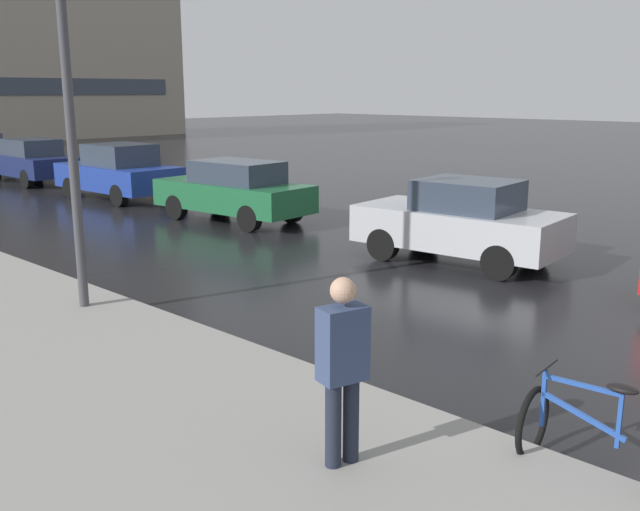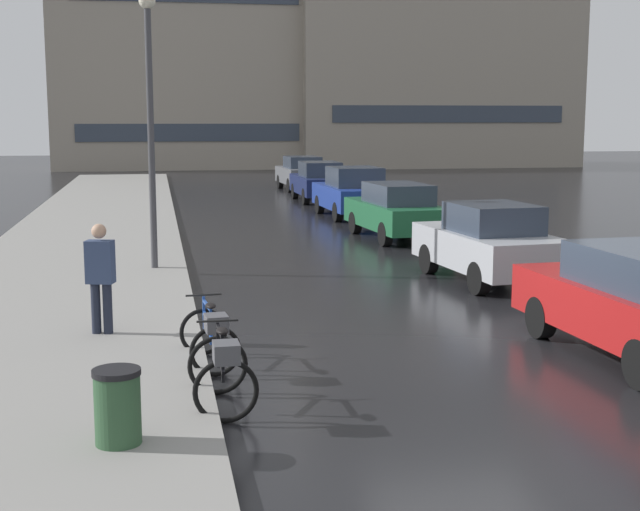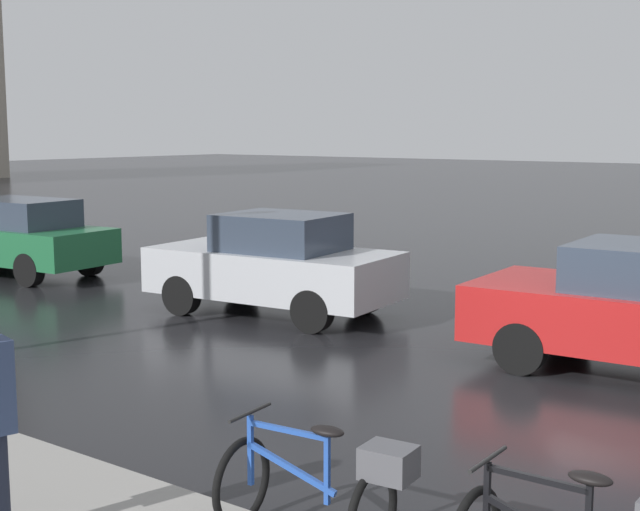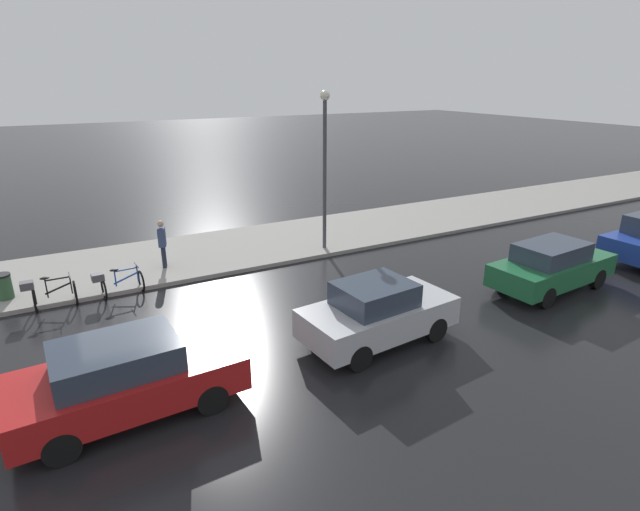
{
  "view_description": "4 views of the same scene",
  "coord_description": "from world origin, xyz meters",
  "px_view_note": "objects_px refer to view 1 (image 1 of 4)",
  "views": [
    {
      "loc": [
        -9.24,
        -1.97,
        3.28
      ],
      "look_at": [
        -1.57,
        5.34,
        0.82
      ],
      "focal_mm": 40.0,
      "sensor_mm": 36.0,
      "label": 1
    },
    {
      "loc": [
        -4.21,
        -11.67,
        3.36
      ],
      "look_at": [
        -1.61,
        2.39,
        1.13
      ],
      "focal_mm": 50.0,
      "sensor_mm": 36.0,
      "label": 2
    },
    {
      "loc": [
        -8.31,
        -3.48,
        2.94
      ],
      "look_at": [
        0.78,
        3.27,
        1.33
      ],
      "focal_mm": 50.0,
      "sensor_mm": 36.0,
      "label": 3
    },
    {
      "loc": [
        11.67,
        -1.15,
        6.34
      ],
      "look_at": [
        -0.46,
        5.38,
        1.39
      ],
      "focal_mm": 28.0,
      "sensor_mm": 36.0,
      "label": 4
    }
  ],
  "objects_px": {
    "bicycle_second": "(615,432)",
    "car_silver": "(461,222)",
    "car_blue": "(119,172)",
    "streetlamp": "(66,66)",
    "pedestrian": "(343,367)",
    "car_green": "(234,190)",
    "car_navy": "(31,161)"
  },
  "relations": [
    {
      "from": "bicycle_second",
      "to": "car_navy",
      "type": "relative_size",
      "value": 0.35
    },
    {
      "from": "car_navy",
      "to": "streetlamp",
      "type": "height_order",
      "value": "streetlamp"
    },
    {
      "from": "bicycle_second",
      "to": "car_silver",
      "type": "distance_m",
      "value": 8.09
    },
    {
      "from": "bicycle_second",
      "to": "streetlamp",
      "type": "relative_size",
      "value": 0.25
    },
    {
      "from": "car_navy",
      "to": "streetlamp",
      "type": "relative_size",
      "value": 0.71
    },
    {
      "from": "car_silver",
      "to": "car_blue",
      "type": "distance_m",
      "value": 12.22
    },
    {
      "from": "car_green",
      "to": "pedestrian",
      "type": "relative_size",
      "value": 2.45
    },
    {
      "from": "car_silver",
      "to": "pedestrian",
      "type": "relative_size",
      "value": 2.28
    },
    {
      "from": "bicycle_second",
      "to": "pedestrian",
      "type": "relative_size",
      "value": 0.81
    },
    {
      "from": "car_blue",
      "to": "streetlamp",
      "type": "bearing_deg",
      "value": -123.54
    },
    {
      "from": "car_silver",
      "to": "car_navy",
      "type": "bearing_deg",
      "value": 90.73
    },
    {
      "from": "car_silver",
      "to": "car_navy",
      "type": "distance_m",
      "value": 17.97
    },
    {
      "from": "car_blue",
      "to": "car_navy",
      "type": "relative_size",
      "value": 1.02
    },
    {
      "from": "car_navy",
      "to": "pedestrian",
      "type": "bearing_deg",
      "value": -108.66
    },
    {
      "from": "car_green",
      "to": "pedestrian",
      "type": "xyz_separation_m",
      "value": [
        -7.38,
        -10.33,
        0.22
      ]
    },
    {
      "from": "bicycle_second",
      "to": "car_blue",
      "type": "bearing_deg",
      "value": 71.49
    },
    {
      "from": "car_green",
      "to": "car_navy",
      "type": "distance_m",
      "value": 11.31
    },
    {
      "from": "bicycle_second",
      "to": "car_navy",
      "type": "xyz_separation_m",
      "value": [
        5.79,
        23.37,
        0.32
      ]
    },
    {
      "from": "car_blue",
      "to": "pedestrian",
      "type": "height_order",
      "value": "pedestrian"
    },
    {
      "from": "bicycle_second",
      "to": "car_green",
      "type": "height_order",
      "value": "car_green"
    },
    {
      "from": "car_green",
      "to": "bicycle_second",
      "type": "bearing_deg",
      "value": -115.94
    },
    {
      "from": "streetlamp",
      "to": "bicycle_second",
      "type": "bearing_deg",
      "value": -84.44
    },
    {
      "from": "pedestrian",
      "to": "car_navy",
      "type": "bearing_deg",
      "value": 71.34
    },
    {
      "from": "car_silver",
      "to": "car_blue",
      "type": "relative_size",
      "value": 0.96
    },
    {
      "from": "car_green",
      "to": "car_navy",
      "type": "height_order",
      "value": "car_navy"
    },
    {
      "from": "car_silver",
      "to": "car_green",
      "type": "xyz_separation_m",
      "value": [
        -0.15,
        6.66,
        -0.01
      ]
    },
    {
      "from": "car_blue",
      "to": "pedestrian",
      "type": "bearing_deg",
      "value": -115.02
    },
    {
      "from": "car_green",
      "to": "streetlamp",
      "type": "height_order",
      "value": "streetlamp"
    },
    {
      "from": "car_green",
      "to": "streetlamp",
      "type": "relative_size",
      "value": 0.74
    },
    {
      "from": "car_navy",
      "to": "pedestrian",
      "type": "xyz_separation_m",
      "value": [
        -7.31,
        -21.64,
        0.22
      ]
    },
    {
      "from": "bicycle_second",
      "to": "car_green",
      "type": "relative_size",
      "value": 0.33
    },
    {
      "from": "streetlamp",
      "to": "pedestrian",
      "type": "bearing_deg",
      "value": -97.54
    }
  ]
}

